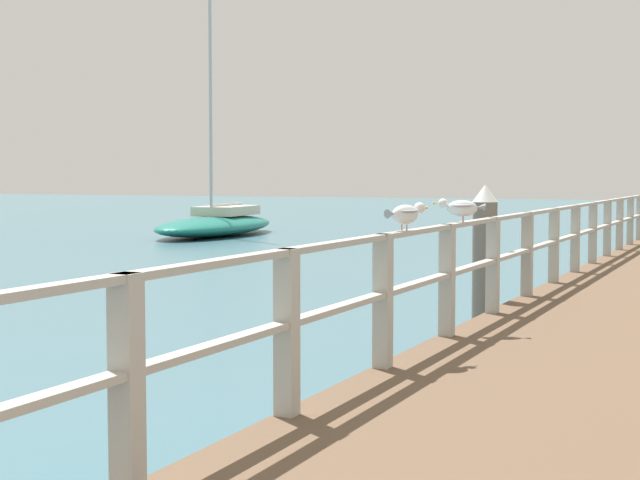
# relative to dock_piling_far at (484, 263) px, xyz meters

# --- Properties ---
(pier_railing) EXTENTS (0.12, 22.23, 0.99)m
(pier_railing) POSITION_rel_dock_piling_far_xyz_m (0.38, 0.48, 0.20)
(pier_railing) COLOR #B2ADA3
(pier_railing) RESTS_ON pier_deck
(dock_piling_far) EXTENTS (0.29, 0.29, 1.82)m
(dock_piling_far) POSITION_rel_dock_piling_far_xyz_m (0.00, 0.00, 0.00)
(dock_piling_far) COLOR #6B6056
(dock_piling_far) RESTS_ON ground_plane
(seagull_foreground) EXTENTS (0.24, 0.46, 0.21)m
(seagull_foreground) POSITION_rel_dock_piling_far_xyz_m (0.38, -3.77, 0.71)
(seagull_foreground) COLOR white
(seagull_foreground) RESTS_ON pier_railing
(seagull_background) EXTENTS (0.46, 0.24, 0.21)m
(seagull_background) POSITION_rel_dock_piling_far_xyz_m (0.37, -2.23, 0.71)
(seagull_background) COLOR white
(seagull_background) RESTS_ON pier_railing
(boat_2) EXTENTS (3.30, 7.35, 8.12)m
(boat_2) POSITION_rel_dock_piling_far_xyz_m (-13.15, 16.30, -0.54)
(boat_2) COLOR #197266
(boat_2) RESTS_ON ground_plane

